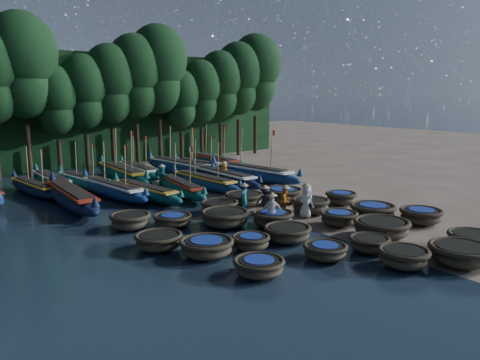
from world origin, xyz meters
TOP-DOWN VIEW (x-y plane):
  - ground at (0.00, 0.00)m, footprint 120.00×120.00m
  - foliage_wall at (0.00, 23.50)m, footprint 40.00×3.00m
  - coracle_2 at (-0.83, -9.23)m, footprint 2.39×2.39m
  - coracle_3 at (1.11, -10.43)m, footprint 2.42×2.42m
  - coracle_4 at (3.37, -9.79)m, footprint 2.06×2.06m
  - coracle_5 at (-5.69, -6.46)m, footprint 2.30×2.30m
  - coracle_6 at (-2.51, -6.79)m, footprint 2.19×2.19m
  - coracle_7 at (-0.42, -7.36)m, footprint 1.73×1.73m
  - coracle_8 at (1.66, -6.48)m, footprint 2.58×2.58m
  - coracle_9 at (5.18, -6.33)m, footprint 2.16×2.16m
  - coracle_10 at (-6.07, -3.62)m, footprint 2.41×2.41m
  - coracle_11 at (-4.12, -4.08)m, footprint 1.65×1.65m
  - coracle_12 at (-2.15, -4.25)m, footprint 2.13×2.13m
  - coracle_13 at (1.65, -3.98)m, footprint 1.93×1.93m
  - coracle_14 at (3.85, -4.37)m, footprint 2.67×2.67m
  - coracle_15 at (-7.20, -1.68)m, footprint 2.31×2.31m
  - coracle_16 at (-2.96, -0.66)m, footprint 2.70×2.70m
  - coracle_17 at (-1.13, -2.14)m, footprint 2.11×2.11m
  - coracle_18 at (2.28, -1.44)m, footprint 2.29×2.29m
  - coracle_19 at (5.23, -1.12)m, footprint 2.05×2.05m
  - coracle_20 at (-6.84, 1.83)m, footprint 2.24×2.24m
  - coracle_21 at (-5.01, 0.94)m, footprint 1.93×1.93m
  - coracle_22 at (-1.72, 1.54)m, footprint 2.46×2.46m
  - coracle_23 at (0.50, 2.16)m, footprint 2.60×2.60m
  - coracle_24 at (2.89, 1.46)m, footprint 2.93×2.93m
  - long_boat_2 at (-7.61, 8.00)m, footprint 2.07×9.08m
  - long_boat_3 at (-4.75, 8.84)m, footprint 2.10×8.14m
  - long_boat_4 at (-3.33, 7.15)m, footprint 2.13×7.49m
  - long_boat_5 at (-0.92, 6.99)m, footprint 2.53×7.61m
  - long_boat_6 at (1.25, 7.53)m, footprint 1.77×7.87m
  - long_boat_7 at (3.17, 7.93)m, footprint 1.67×8.63m
  - long_boat_8 at (5.77, 7.73)m, footprint 2.75×9.14m
  - long_boat_10 at (-8.42, 12.81)m, footprint 2.07×7.23m
  - long_boat_11 at (-6.89, 14.34)m, footprint 1.38×7.73m
  - long_boat_12 at (-5.17, 12.89)m, footprint 2.16×7.49m
  - long_boat_13 at (-2.00, 13.59)m, footprint 2.02×9.16m
  - long_boat_14 at (-0.23, 14.56)m, footprint 1.94×7.84m
  - long_boat_15 at (3.03, 13.89)m, footprint 2.35×9.01m
  - long_boat_16 at (5.01, 13.74)m, footprint 1.96×7.32m
  - long_boat_17 at (6.80, 14.44)m, footprint 1.93×8.89m
  - fisherman_0 at (1.46, -1.88)m, footprint 0.65×0.92m
  - fisherman_1 at (-0.21, 1.28)m, footprint 0.65×0.54m
  - fisherman_2 at (1.12, -0.67)m, footprint 0.85×0.73m
  - fisherman_3 at (0.24, 0.02)m, footprint 1.05×1.13m
  - fisherman_4 at (-1.31, -2.27)m, footprint 1.08×0.87m
  - fisherman_5 at (-1.03, 9.25)m, footprint 1.02×1.63m
  - fisherman_6 at (3.32, 8.04)m, footprint 0.84×0.94m
  - tree_4 at (-6.80, 20.00)m, footprint 5.34×5.34m
  - tree_5 at (-4.50, 20.00)m, footprint 3.68×3.68m
  - tree_6 at (-2.20, 20.00)m, footprint 4.09×4.09m
  - tree_7 at (0.10, 20.00)m, footprint 4.51×4.51m
  - tree_8 at (2.40, 20.00)m, footprint 4.92×4.92m
  - tree_9 at (4.70, 20.00)m, footprint 5.34×5.34m
  - tree_10 at (7.00, 20.00)m, footprint 3.68×3.68m
  - tree_11 at (9.30, 20.00)m, footprint 4.09×4.09m
  - tree_12 at (11.60, 20.00)m, footprint 4.51×4.51m
  - tree_13 at (13.90, 20.00)m, footprint 4.92×4.92m
  - tree_14 at (16.20, 20.00)m, footprint 5.34×5.34m

SIDE VIEW (x-z plane):
  - ground at x=0.00m, z-range 0.00..0.00m
  - coracle_6 at x=-2.51m, z-range 0.05..0.68m
  - coracle_21 at x=-5.01m, z-range 0.05..0.68m
  - coracle_11 at x=-4.12m, z-range 0.05..0.69m
  - coracle_5 at x=-5.69m, z-range 0.05..0.69m
  - coracle_7 at x=-0.42m, z-range 0.05..0.72m
  - coracle_15 at x=-7.20m, z-range 0.05..0.76m
  - coracle_4 at x=3.37m, z-range 0.05..0.77m
  - coracle_13 at x=1.65m, z-range 0.06..0.77m
  - coracle_12 at x=-2.15m, z-range 0.05..0.78m
  - coracle_22 at x=-1.72m, z-range 0.05..0.78m
  - coracle_10 at x=-6.07m, z-range 0.06..0.79m
  - coracle_2 at x=-0.83m, z-range 0.05..0.80m
  - coracle_19 at x=5.23m, z-range 0.06..0.80m
  - coracle_23 at x=0.50m, z-range 0.05..0.82m
  - coracle_9 at x=5.18m, z-range 0.06..0.83m
  - coracle_20 at x=-6.84m, z-range 0.06..0.85m
  - coracle_17 at x=-1.13m, z-range 0.06..0.86m
  - coracle_3 at x=1.11m, z-range 0.06..0.87m
  - coracle_18 at x=2.28m, z-range 0.06..0.89m
  - coracle_16 at x=-2.96m, z-range 0.06..0.90m
  - coracle_8 at x=1.66m, z-range 0.06..0.90m
  - coracle_14 at x=3.85m, z-range 0.07..0.90m
  - coracle_24 at x=2.89m, z-range 0.07..0.91m
  - long_boat_10 at x=-8.42m, z-range -1.05..2.04m
  - long_boat_16 at x=5.01m, z-range -1.07..2.06m
  - long_boat_4 at x=-3.33m, z-range -0.16..1.17m
  - long_boat_12 at x=-5.17m, z-range -1.09..2.11m
  - long_boat_11 at x=-6.89m, z-range -0.16..1.20m
  - long_boat_5 at x=-0.92m, z-range -1.12..2.16m
  - long_boat_14 at x=-0.23m, z-range -1.14..2.20m
  - long_boat_6 at x=1.25m, z-range -1.14..2.20m
  - long_boat_3 at x=-4.75m, z-range -1.18..2.28m
  - long_boat_7 at x=3.17m, z-range -0.18..1.34m
  - long_boat_17 at x=6.80m, z-range -1.29..2.49m
  - long_boat_2 at x=-7.61m, z-range -0.19..1.41m
  - long_boat_15 at x=3.03m, z-range -1.31..2.53m
  - long_boat_13 at x=-2.00m, z-range -1.33..2.56m
  - long_boat_8 at x=5.77m, z-range -1.34..2.58m
  - fisherman_3 at x=0.24m, z-range -0.05..1.67m
  - fisherman_2 at x=1.12m, z-range -0.04..1.69m
  - fisherman_6 at x=3.32m, z-range -0.04..1.78m
  - fisherman_5 at x=-1.03m, z-range -0.07..1.81m
  - fisherman_1 at x=-0.21m, z-range 0.02..1.74m
  - fisherman_4 at x=-1.31m, z-range -0.04..1.88m
  - fisherman_0 at x=1.46m, z-range -0.05..1.94m
  - foliage_wall at x=0.00m, z-range 0.00..10.00m
  - tree_5 at x=-4.50m, z-range 1.63..10.31m
  - tree_10 at x=7.00m, z-range 1.63..10.31m
  - tree_6 at x=-2.20m, z-range 1.82..11.47m
  - tree_11 at x=9.30m, z-range 1.82..11.47m
  - tree_7 at x=0.10m, z-range 2.01..12.64m
  - tree_12 at x=11.60m, z-range 2.01..12.64m
  - tree_8 at x=2.40m, z-range 2.19..13.80m
  - tree_13 at x=13.90m, z-range 2.19..13.80m
  - tree_4 at x=-6.80m, z-range 2.38..14.96m
  - tree_9 at x=4.70m, z-range 2.38..14.96m
  - tree_14 at x=16.20m, z-range 2.38..14.96m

